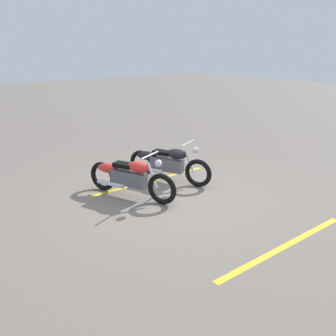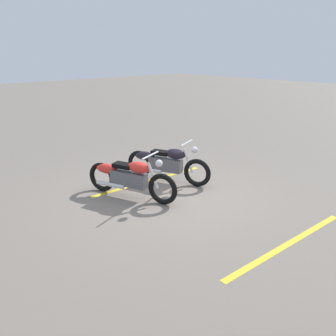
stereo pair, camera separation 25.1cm
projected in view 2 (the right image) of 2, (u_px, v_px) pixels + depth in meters
name	position (u px, v px, depth m)	size (l,w,h in m)	color
ground_plane	(166.00, 195.00, 7.84)	(60.00, 60.00, 0.00)	slate
motorcycle_bright_foreground	(128.00, 177.00, 7.62)	(2.14, 0.90, 1.04)	black
motorcycle_dark_foreground	(165.00, 163.00, 8.57)	(2.13, 0.92, 1.04)	black
parking_stripe_near	(150.00, 181.00, 8.70)	(3.20, 0.12, 0.01)	yellow
parking_stripe_mid	(288.00, 244.00, 5.87)	(3.20, 0.12, 0.01)	yellow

